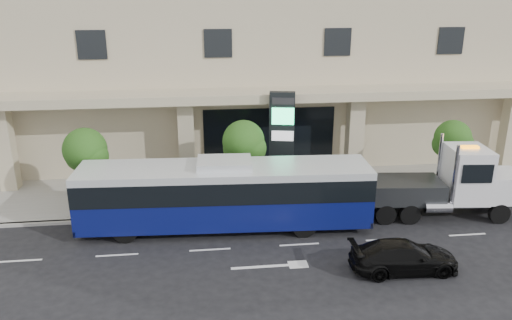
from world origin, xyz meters
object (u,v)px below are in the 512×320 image
(black_sedan, at_px, (404,256))
(signage_pylon, at_px, (282,140))
(tow_truck, at_px, (449,185))
(city_bus, at_px, (225,194))

(black_sedan, distance_m, signage_pylon, 10.13)
(tow_truck, bearing_deg, black_sedan, -125.43)
(city_bus, bearing_deg, black_sedan, -31.58)
(black_sedan, height_order, signage_pylon, signage_pylon)
(tow_truck, bearing_deg, signage_pylon, 156.35)
(city_bus, bearing_deg, signage_pylon, 55.23)
(black_sedan, bearing_deg, signage_pylon, 21.88)
(city_bus, height_order, black_sedan, city_bus)
(black_sedan, bearing_deg, tow_truck, -40.06)
(tow_truck, relative_size, signage_pylon, 1.61)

